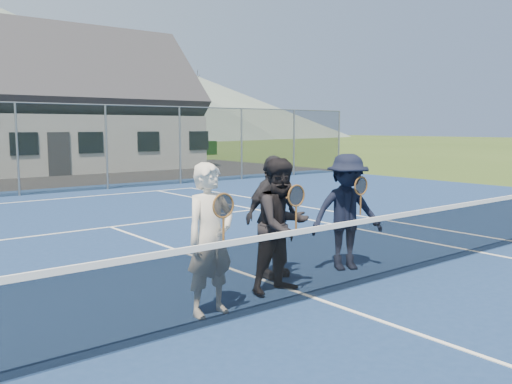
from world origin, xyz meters
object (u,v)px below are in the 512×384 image
Objects in this scene: clubhouse at (40,92)px; player_b at (282,226)px; player_c at (272,217)px; player_d at (347,212)px; tennis_net at (315,259)px; player_a at (210,239)px.

clubhouse is 24.07m from player_b.
clubhouse is 8.67× the size of player_c.
tennis_net is at bearing -152.42° from player_d.
tennis_net is at bearing -74.72° from player_b.
tennis_net is 1.47m from player_a.
player_c is at bearing -99.36° from clubhouse.
clubhouse is 23.38m from player_c.
player_a is at bearing -102.80° from clubhouse.
player_d is at bearing 9.36° from player_b.
player_d is at bearing 8.10° from player_a.
player_b is 0.74m from player_c.
player_c is at bearing 26.07° from player_a.
clubhouse is 8.67× the size of player_a.
player_b reaches higher than tennis_net.
clubhouse reaches higher than player_a.
player_a is 1.00× the size of player_b.
player_b and player_c have the same top height.
clubhouse is (4.00, 24.00, 3.45)m from tennis_net.
player_a is 1.79m from player_c.
player_a reaches higher than tennis_net.
clubhouse is 23.60m from player_d.
player_c is at bearing 78.49° from tennis_net.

